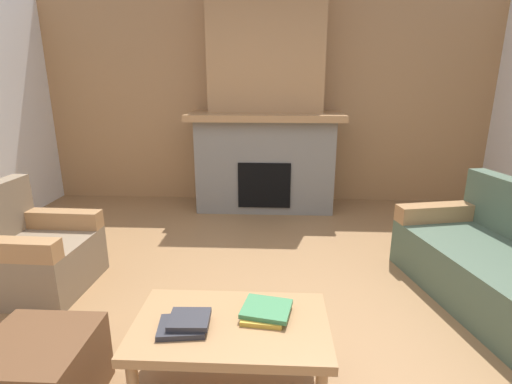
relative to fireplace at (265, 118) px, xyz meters
name	(u,v)px	position (x,y,z in m)	size (l,w,h in m)	color
ground	(255,323)	(0.00, -2.62, -1.16)	(9.00, 9.00, 0.00)	olive
wall_back_wood_panel	(266,101)	(0.00, 0.38, 0.19)	(6.00, 0.12, 2.70)	#A87A4C
fireplace	(265,118)	(0.00, 0.00, 0.00)	(1.90, 0.82, 2.70)	gray
armchair	(32,254)	(-1.79, -2.22, -0.87)	(0.79, 0.79, 0.85)	#847056
coffee_table	(231,331)	(-0.09, -3.24, -0.79)	(1.00, 0.60, 0.43)	#A87A4C
ottoman	(40,375)	(-1.04, -3.39, -0.96)	(0.52, 0.52, 0.40)	brown
book_stack_near_edge	(186,323)	(-0.31, -3.30, -0.71)	(0.26, 0.22, 0.06)	#2D2D33
book_stack_center	(265,312)	(0.08, -3.18, -0.71)	(0.28, 0.26, 0.05)	gold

